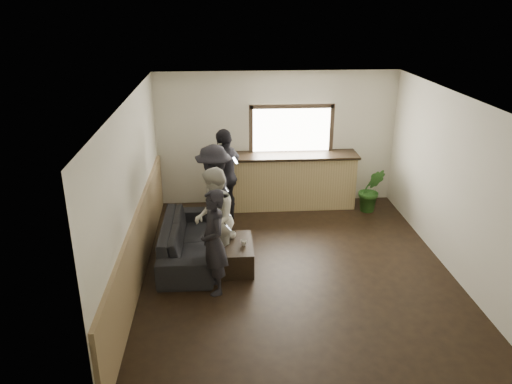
{
  "coord_description": "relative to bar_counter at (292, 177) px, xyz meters",
  "views": [
    {
      "loc": [
        -1.14,
        -7.08,
        4.17
      ],
      "look_at": [
        -0.61,
        0.4,
        1.23
      ],
      "focal_mm": 35.0,
      "sensor_mm": 36.0,
      "label": 1
    }
  ],
  "objects": [
    {
      "name": "person_c",
      "position": [
        -1.6,
        -1.41,
        0.24
      ],
      "size": [
        0.82,
        1.23,
        1.77
      ],
      "rotation": [
        0.0,
        0.0,
        -1.72
      ],
      "color": "black",
      "rests_on": "ground"
    },
    {
      "name": "ground",
      "position": [
        -0.3,
        -2.7,
        -0.64
      ],
      "size": [
        5.0,
        6.0,
        0.01
      ],
      "primitive_type": "cube",
      "color": "black"
    },
    {
      "name": "potted_plant",
      "position": [
        1.6,
        -0.41,
        -0.17
      ],
      "size": [
        0.56,
        0.47,
        0.94
      ],
      "primitive_type": "imported",
      "rotation": [
        0.0,
        0.0,
        -0.11
      ],
      "color": "#2D6623",
      "rests_on": "ground"
    },
    {
      "name": "coffee_table",
      "position": [
        -1.25,
        -2.5,
        -0.43
      ],
      "size": [
        0.53,
        0.95,
        0.42
      ],
      "primitive_type": "cube",
      "rotation": [
        0.0,
        0.0,
        0.01
      ],
      "color": "black",
      "rests_on": "ground"
    },
    {
      "name": "room_shell",
      "position": [
        -1.04,
        -2.7,
        0.83
      ],
      "size": [
        5.01,
        6.01,
        2.8
      ],
      "color": "silver",
      "rests_on": "ground"
    },
    {
      "name": "sofa",
      "position": [
        -2.05,
        -2.13,
        -0.32
      ],
      "size": [
        0.89,
        2.24,
        0.65
      ],
      "primitive_type": "imported",
      "rotation": [
        0.0,
        0.0,
        1.56
      ],
      "color": "black",
      "rests_on": "ground"
    },
    {
      "name": "bar_counter",
      "position": [
        0.0,
        0.0,
        0.0
      ],
      "size": [
        2.7,
        0.68,
        2.13
      ],
      "color": "tan",
      "rests_on": "ground"
    },
    {
      "name": "cup_a",
      "position": [
        -1.32,
        -2.3,
        -0.17
      ],
      "size": [
        0.15,
        0.15,
        0.1
      ],
      "primitive_type": "imported",
      "rotation": [
        0.0,
        0.0,
        1.47
      ],
      "color": "silver",
      "rests_on": "coffee_table"
    },
    {
      "name": "person_d",
      "position": [
        -1.39,
        -0.65,
        0.3
      ],
      "size": [
        0.97,
        1.17,
        1.87
      ],
      "rotation": [
        0.0,
        0.0,
        -2.13
      ],
      "color": "black",
      "rests_on": "ground"
    },
    {
      "name": "person_b",
      "position": [
        -1.6,
        -2.47,
        0.21
      ],
      "size": [
        0.67,
        0.84,
        1.69
      ],
      "rotation": [
        0.0,
        0.0,
        -1.6
      ],
      "color": "beige",
      "rests_on": "ground"
    },
    {
      "name": "person_a",
      "position": [
        -1.6,
        -3.21,
        0.17
      ],
      "size": [
        0.54,
        0.68,
        1.63
      ],
      "rotation": [
        0.0,
        0.0,
        -1.28
      ],
      "color": "black",
      "rests_on": "ground"
    },
    {
      "name": "cup_b",
      "position": [
        -1.13,
        -2.58,
        -0.18
      ],
      "size": [
        0.1,
        0.1,
        0.09
      ],
      "primitive_type": "imported",
      "rotation": [
        0.0,
        0.0,
        4.63
      ],
      "color": "silver",
      "rests_on": "coffee_table"
    }
  ]
}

